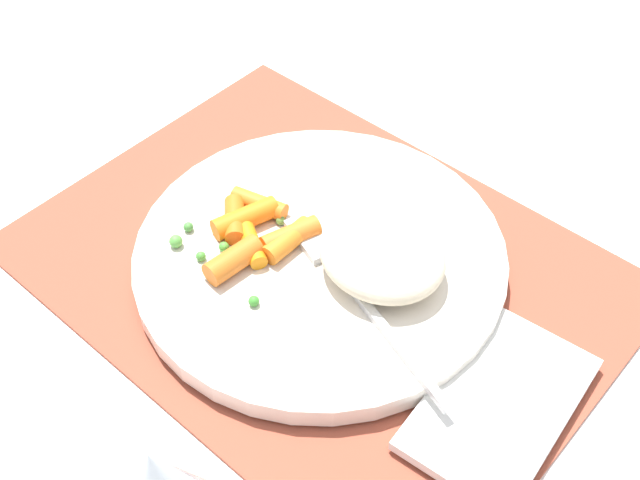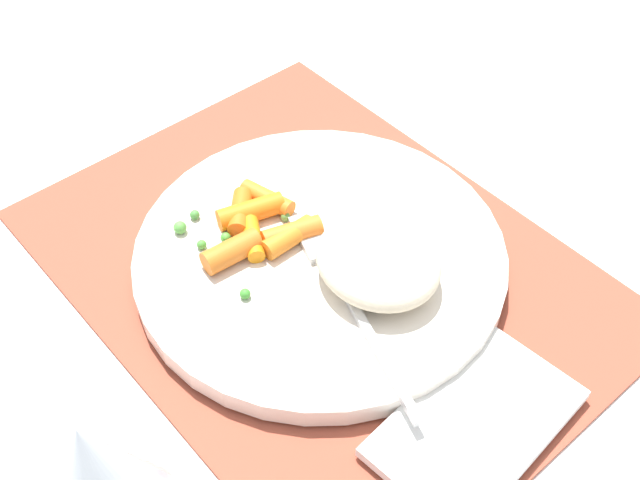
{
  "view_description": "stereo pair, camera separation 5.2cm",
  "coord_description": "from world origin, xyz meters",
  "px_view_note": "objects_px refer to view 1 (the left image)",
  "views": [
    {
      "loc": [
        -0.26,
        0.29,
        0.45
      ],
      "look_at": [
        0.0,
        0.0,
        0.03
      ],
      "focal_mm": 45.8,
      "sensor_mm": 36.0,
      "label": 1
    },
    {
      "loc": [
        -0.3,
        0.26,
        0.45
      ],
      "look_at": [
        0.0,
        0.0,
        0.03
      ],
      "focal_mm": 45.8,
      "sensor_mm": 36.0,
      "label": 2
    }
  ],
  "objects_px": {
    "rice_mound": "(382,255)",
    "fork": "(349,283)",
    "napkin": "(500,403)",
    "carrot_portion": "(256,232)",
    "plate": "(320,257)"
  },
  "relations": [
    {
      "from": "plate",
      "to": "napkin",
      "type": "xyz_separation_m",
      "value": [
        -0.16,
        0.01,
        -0.0
      ]
    },
    {
      "from": "rice_mound",
      "to": "carrot_portion",
      "type": "relative_size",
      "value": 1.02
    },
    {
      "from": "carrot_portion",
      "to": "napkin",
      "type": "height_order",
      "value": "carrot_portion"
    },
    {
      "from": "plate",
      "to": "napkin",
      "type": "bearing_deg",
      "value": 174.78
    },
    {
      "from": "rice_mound",
      "to": "fork",
      "type": "xyz_separation_m",
      "value": [
        0.01,
        0.03,
        -0.01
      ]
    },
    {
      "from": "plate",
      "to": "fork",
      "type": "bearing_deg",
      "value": 161.56
    },
    {
      "from": "rice_mound",
      "to": "fork",
      "type": "bearing_deg",
      "value": 72.12
    },
    {
      "from": "rice_mound",
      "to": "carrot_portion",
      "type": "distance_m",
      "value": 0.09
    },
    {
      "from": "plate",
      "to": "rice_mound",
      "type": "xyz_separation_m",
      "value": [
        -0.05,
        -0.01,
        0.02
      ]
    },
    {
      "from": "napkin",
      "to": "rice_mound",
      "type": "bearing_deg",
      "value": -13.13
    },
    {
      "from": "plate",
      "to": "carrot_portion",
      "type": "distance_m",
      "value": 0.05
    },
    {
      "from": "plate",
      "to": "fork",
      "type": "distance_m",
      "value": 0.04
    },
    {
      "from": "napkin",
      "to": "carrot_portion",
      "type": "bearing_deg",
      "value": 2.27
    },
    {
      "from": "plate",
      "to": "napkin",
      "type": "relative_size",
      "value": 2.03
    },
    {
      "from": "plate",
      "to": "carrot_portion",
      "type": "xyz_separation_m",
      "value": [
        0.04,
        0.02,
        0.02
      ]
    }
  ]
}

